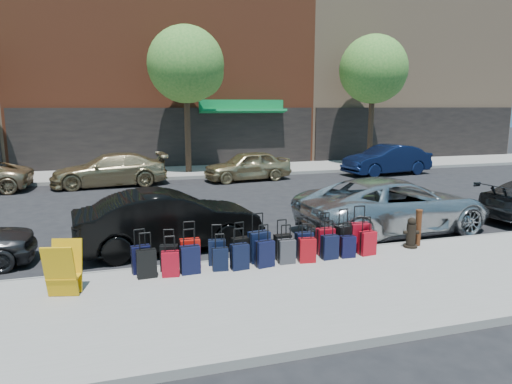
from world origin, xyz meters
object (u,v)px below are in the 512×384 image
object	(u,v)px
suitcase_front_5	(259,247)
bollard	(418,227)
car_far_3	(387,160)
car_far_2	(247,166)
car_near_2	(394,205)
car_far_1	(110,170)
fire_hydrant	(411,233)
display_rack	(64,269)
tree_right	(376,71)
car_near_1	(169,221)
tree_center	(189,67)

from	to	relation	value
suitcase_front_5	bollard	size ratio (longest dim) A/B	1.21
car_far_3	bollard	bearing A→B (deg)	-36.23
car_far_2	car_near_2	bearing A→B (deg)	1.66
car_far_1	car_far_3	xyz separation A→B (m)	(13.63, -0.49, 0.04)
fire_hydrant	car_far_3	distance (m)	13.19
car_near_2	car_far_1	world-z (taller)	car_near_2
car_far_1	bollard	bearing A→B (deg)	27.43
suitcase_front_5	fire_hydrant	bearing A→B (deg)	-10.67
fire_hydrant	car_far_2	distance (m)	11.73
bollard	display_rack	size ratio (longest dim) A/B	0.92
tree_right	suitcase_front_5	bearing A→B (deg)	-127.97
fire_hydrant	bollard	world-z (taller)	bollard
tree_right	car_far_1	distance (m)	15.41
car_near_2	car_far_2	distance (m)	10.02
car_near_1	car_near_2	bearing A→B (deg)	-98.01
fire_hydrant	bollard	xyz separation A→B (m)	(0.24, 0.07, 0.12)
car_far_2	tree_center	bearing A→B (deg)	-146.50
tree_center	car_far_3	world-z (taller)	tree_center
tree_center	display_rack	size ratio (longest dim) A/B	7.54
car_far_1	tree_right	bearing A→B (deg)	95.26
fire_hydrant	car_near_1	bearing A→B (deg)	173.86
car_near_1	car_far_3	distance (m)	15.36
car_near_1	car_near_2	world-z (taller)	car_near_2
display_rack	car_far_1	world-z (taller)	car_far_1
fire_hydrant	car_near_2	xyz separation A→B (m)	(0.67, 1.79, 0.28)
fire_hydrant	car_far_2	xyz separation A→B (m)	(-0.83, 11.70, 0.21)
bollard	display_rack	bearing A→B (deg)	-174.66
suitcase_front_5	display_rack	distance (m)	3.92
tree_center	fire_hydrant	bearing A→B (deg)	-77.80
tree_center	car_far_2	bearing A→B (deg)	-49.56
car_far_1	car_far_2	xyz separation A→B (m)	(6.25, -0.24, -0.02)
tree_right	suitcase_front_5	size ratio (longest dim) A/B	6.76
fire_hydrant	car_far_2	size ratio (longest dim) A/B	0.18
car_near_1	car_far_3	world-z (taller)	car_far_3
display_rack	car_far_2	bearing A→B (deg)	74.71
display_rack	car_far_1	xyz separation A→B (m)	(0.56, 12.60, 0.09)
car_near_2	car_far_1	distance (m)	12.77
fire_hydrant	car_far_1	size ratio (longest dim) A/B	0.15
suitcase_front_5	car_near_2	distance (m)	4.80
tree_right	car_far_1	xyz separation A→B (m)	(-14.48, -2.43, -4.69)
car_far_2	fire_hydrant	bearing A→B (deg)	-2.88
tree_right	display_rack	distance (m)	21.80
tree_center	tree_right	xyz separation A→B (m)	(10.50, 0.00, 0.00)
car_near_2	car_far_3	bearing A→B (deg)	-35.99
display_rack	tree_center	bearing A→B (deg)	86.77
car_near_2	car_far_1	xyz separation A→B (m)	(-7.75, 10.15, -0.05)
tree_right	car_far_1	bearing A→B (deg)	-170.47
bollard	display_rack	distance (m)	7.92
car_near_1	car_far_1	xyz separation A→B (m)	(-1.58, 10.01, -0.01)
fire_hydrant	car_near_1	distance (m)	5.84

